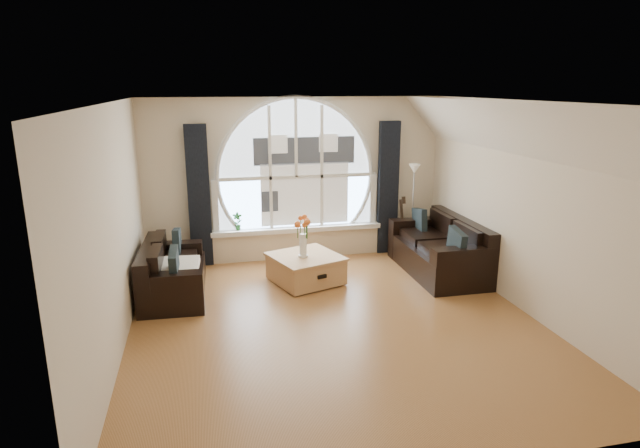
{
  "coord_description": "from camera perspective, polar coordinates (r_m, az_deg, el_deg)",
  "views": [
    {
      "loc": [
        -1.53,
        -5.87,
        2.89
      ],
      "look_at": [
        0.0,
        0.9,
        1.05
      ],
      "focal_mm": 29.6,
      "sensor_mm": 36.0,
      "label": 1
    }
  ],
  "objects": [
    {
      "name": "attic_slope",
      "position": [
        6.98,
        19.92,
        9.54
      ],
      "size": [
        0.92,
        5.5,
        0.72
      ],
      "primitive_type": "cube",
      "color": "silver",
      "rests_on": "ground"
    },
    {
      "name": "floor_lamp",
      "position": [
        9.18,
        9.98,
        1.46
      ],
      "size": [
        0.24,
        0.24,
        1.6
      ],
      "primitive_type": "cube",
      "color": "#B2B2B2",
      "rests_on": "ground"
    },
    {
      "name": "curtain_left",
      "position": [
        8.68,
        -12.96,
        2.9
      ],
      "size": [
        0.35,
        0.12,
        2.3
      ],
      "primitive_type": "cube",
      "color": "black",
      "rests_on": "ground"
    },
    {
      "name": "neighbor_house",
      "position": [
        8.85,
        -1.64,
        5.8
      ],
      "size": [
        1.7,
        0.02,
        1.5
      ],
      "primitive_type": "cube",
      "color": "silver",
      "rests_on": "wall_back"
    },
    {
      "name": "vase_flowers",
      "position": [
        7.72,
        -1.85,
        -0.79
      ],
      "size": [
        0.24,
        0.24,
        0.7
      ],
      "primitive_type": "cube",
      "color": "white",
      "rests_on": "coffee_chest"
    },
    {
      "name": "wall_right",
      "position": [
        7.29,
        21.23,
        1.62
      ],
      "size": [
        0.01,
        5.5,
        2.7
      ],
      "primitive_type": "cube",
      "color": "beige",
      "rests_on": "ground"
    },
    {
      "name": "window_frame",
      "position": [
        8.79,
        -2.6,
        6.56
      ],
      "size": [
        2.76,
        0.08,
        2.15
      ],
      "primitive_type": "cube",
      "color": "white",
      "rests_on": "wall_back"
    },
    {
      "name": "sofa_right",
      "position": [
        8.5,
        12.7,
        -2.55
      ],
      "size": [
        0.98,
        1.95,
        0.86
      ],
      "primitive_type": "cube",
      "rotation": [
        0.0,
        0.0,
        -0.01
      ],
      "color": "black",
      "rests_on": "ground"
    },
    {
      "name": "arched_window",
      "position": [
        8.82,
        -2.63,
        6.58
      ],
      "size": [
        2.6,
        0.06,
        2.15
      ],
      "primitive_type": "cube",
      "color": "silver",
      "rests_on": "wall_back"
    },
    {
      "name": "coffee_chest",
      "position": [
        7.94,
        -1.55,
        -4.73
      ],
      "size": [
        1.2,
        1.2,
        0.46
      ],
      "primitive_type": "cube",
      "rotation": [
        0.0,
        0.0,
        0.33
      ],
      "color": "#B27E4D",
      "rests_on": "ground"
    },
    {
      "name": "guitar",
      "position": [
        9.23,
        8.66,
        -0.15
      ],
      "size": [
        0.38,
        0.27,
        1.06
      ],
      "primitive_type": "cube",
      "rotation": [
        0.0,
        0.0,
        0.08
      ],
      "color": "brown",
      "rests_on": "ground"
    },
    {
      "name": "sofa_left",
      "position": [
        7.71,
        -15.6,
        -4.57
      ],
      "size": [
        0.89,
        1.67,
        0.73
      ],
      "primitive_type": "cube",
      "rotation": [
        0.0,
        0.0,
        -0.04
      ],
      "color": "black",
      "rests_on": "ground"
    },
    {
      "name": "wall_back",
      "position": [
        8.89,
        -2.64,
        4.86
      ],
      "size": [
        5.0,
        0.01,
        2.7
      ],
      "primitive_type": "cube",
      "color": "beige",
      "rests_on": "ground"
    },
    {
      "name": "wall_left",
      "position": [
        6.14,
        -21.38,
        -0.71
      ],
      "size": [
        0.01,
        5.5,
        2.7
      ],
      "primitive_type": "cube",
      "color": "beige",
      "rests_on": "ground"
    },
    {
      "name": "window_sill",
      "position": [
        8.98,
        -2.47,
        -0.54
      ],
      "size": [
        2.9,
        0.22,
        0.08
      ],
      "primitive_type": "cube",
      "color": "white",
      "rests_on": "wall_back"
    },
    {
      "name": "wall_front",
      "position": [
        3.8,
        12.41,
        -9.42
      ],
      "size": [
        5.0,
        0.01,
        2.7
      ],
      "primitive_type": "cube",
      "color": "beige",
      "rests_on": "ground"
    },
    {
      "name": "potted_plant",
      "position": [
        8.81,
        -8.92,
        0.28
      ],
      "size": [
        0.16,
        0.11,
        0.3
      ],
      "primitive_type": "imported",
      "rotation": [
        0.0,
        0.0,
        -0.03
      ],
      "color": "#1E6023",
      "rests_on": "window_sill"
    },
    {
      "name": "ceiling",
      "position": [
        6.07,
        1.93,
        13.05
      ],
      "size": [
        5.0,
        5.5,
        0.01
      ],
      "primitive_type": "cube",
      "color": "silver",
      "rests_on": "ground"
    },
    {
      "name": "throw_blanket",
      "position": [
        7.41,
        -15.14,
        -4.49
      ],
      "size": [
        0.6,
        0.6,
        0.1
      ],
      "primitive_type": "cube",
      "rotation": [
        0.0,
        0.0,
        -0.1
      ],
      "color": "silver",
      "rests_on": "sofa_left"
    },
    {
      "name": "ground",
      "position": [
        6.72,
        1.72,
        -10.63
      ],
      "size": [
        5.0,
        5.5,
        0.01
      ],
      "primitive_type": "cube",
      "color": "brown",
      "rests_on": "ground"
    },
    {
      "name": "curtain_right",
      "position": [
        9.22,
        7.36,
        3.85
      ],
      "size": [
        0.35,
        0.12,
        2.3
      ],
      "primitive_type": "cube",
      "color": "black",
      "rests_on": "ground"
    }
  ]
}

